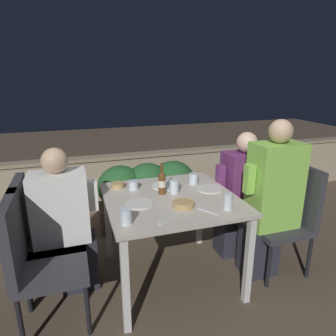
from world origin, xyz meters
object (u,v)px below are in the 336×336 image
Objects in this scene: person_white_polo at (66,222)px; beer_bottle at (162,182)px; chair_left_near at (32,254)px; person_green_blouse at (270,200)px; chair_right_far at (259,196)px; person_purple_stripe at (240,194)px; chair_right_near at (289,210)px; chair_left_far at (37,230)px.

person_white_polo is 4.58× the size of beer_bottle.
chair_left_near is at bearing -163.62° from beer_bottle.
person_green_blouse is 1.42× the size of chair_right_far.
person_white_polo is 1.78m from chair_right_far.
person_white_polo is 0.87× the size of person_green_blouse.
person_purple_stripe is (1.57, 0.06, 0.01)m from person_white_polo.
chair_right_near is 0.46m from person_purple_stripe.
person_green_blouse is at bearing -10.46° from person_white_polo.
chair_left_far is 1.00× the size of chair_right_near.
chair_left_far is 0.70× the size of person_green_blouse.
beer_bottle is (0.98, -0.05, 0.30)m from chair_left_far.
chair_right_near is (2.06, -0.30, 0.00)m from chair_left_far.
chair_left_far is at bearing 90.05° from chair_left_near.
person_white_polo is 1.57m from person_purple_stripe.
person_green_blouse is (1.85, 0.04, 0.13)m from chair_left_near.
chair_right_far is (0.15, 0.36, -0.13)m from person_green_blouse.
person_white_polo is at bearing 170.71° from chair_right_near.
chair_right_far is at bearing -0.00° from person_purple_stripe.
chair_left_near is 0.80× the size of person_purple_stripe.
chair_right_near is (2.06, 0.04, 0.00)m from chair_left_near.
chair_left_far is 2.08m from chair_right_near.
person_green_blouse reaches higher than chair_left_near.
chair_right_far is at bearing 11.28° from chair_left_near.
person_green_blouse is at bearing 1.24° from chair_left_near.
chair_right_near is 0.36m from chair_right_far.
chair_left_far is 2.00m from chair_right_far.
person_white_polo reaches higher than chair_right_near.
chair_left_far is 0.22m from person_white_polo.
beer_bottle is at bearing -173.80° from chair_right_far.
chair_left_far and chair_right_near have the same top height.
chair_left_near is at bearing -178.76° from person_green_blouse.
chair_left_far is 0.81× the size of person_white_polo.
person_green_blouse reaches higher than chair_left_far.
person_green_blouse is 0.37m from person_purple_stripe.
chair_left_near is 3.69× the size of beer_bottle.
person_green_blouse reaches higher than chair_right_near.
person_green_blouse reaches higher than beer_bottle.
chair_right_near is 1.00× the size of chair_right_far.
person_white_polo is 1.24× the size of chair_right_near.
person_green_blouse reaches higher than person_purple_stripe.
beer_bottle reaches higher than chair_right_far.
chair_right_far is at bearing 67.91° from person_green_blouse.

